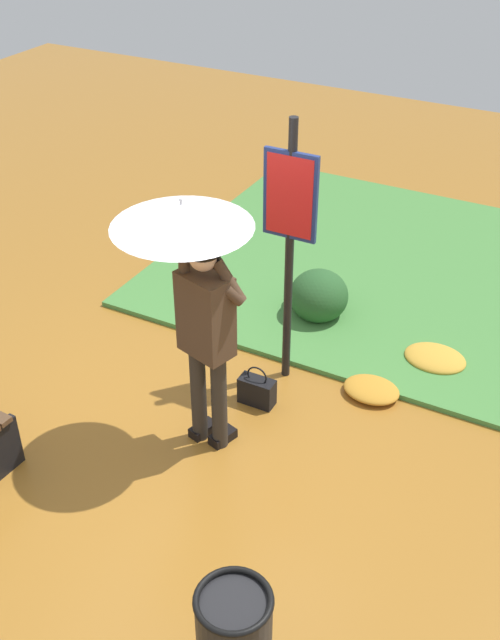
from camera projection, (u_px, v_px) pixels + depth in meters
The scene contains 8 objects.
ground_plane at pixel (185, 446), 5.95m from camera, with size 18.00×18.00×0.00m, color #9E6623.
grass_verge at pixel (400, 271), 8.13m from camera, with size 4.80×4.00×0.05m.
person_with_umbrella at pixel (193, 266), 5.16m from camera, with size 0.96×0.96×2.04m.
info_sign_post at pixel (290, 226), 5.89m from camera, with size 0.44×0.07×2.30m.
handbag at pixel (257, 391), 6.31m from camera, with size 0.30×0.14×0.37m.
shrub_cluster at pixel (316, 296), 7.33m from camera, with size 0.62×0.56×0.51m.
leaf_pile_near_person at pixel (435, 358), 6.79m from camera, with size 0.55×0.44×0.12m.
leaf_pile_by_bench at pixel (371, 390), 6.44m from camera, with size 0.48×0.38×0.11m.
Camera 1 is at (-2.50, 3.64, 4.13)m, focal length 43.05 mm.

